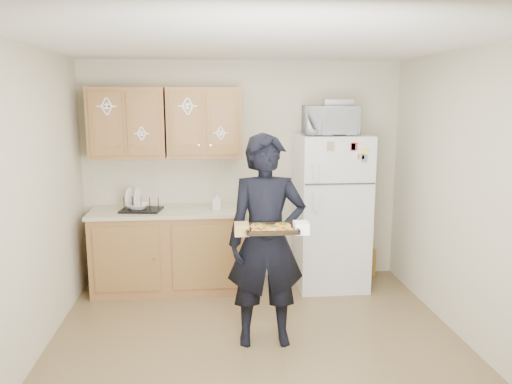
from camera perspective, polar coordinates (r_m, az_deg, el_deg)
floor at (r=4.40m, az=0.30°, el=-17.57°), size 3.60×3.60×0.00m
ceiling at (r=3.91m, az=0.34°, el=16.79°), size 3.60×3.60×0.00m
wall_back at (r=5.74m, az=-1.49°, el=2.28°), size 3.60×0.04×2.50m
wall_front at (r=2.26m, az=5.02°, el=-10.95°), size 3.60×0.04×2.50m
wall_left at (r=4.19m, az=-24.97°, el=-1.80°), size 0.04×3.60×2.50m
wall_right at (r=4.52m, az=23.68°, el=-0.87°), size 0.04×3.60×2.50m
refrigerator at (r=5.60m, az=8.55°, el=-2.21°), size 0.75×0.70×1.70m
base_cabinet at (r=5.61m, az=-9.97°, el=-6.67°), size 1.60×0.60×0.86m
countertop at (r=5.49m, az=-10.12°, el=-2.18°), size 1.64×0.64×0.04m
upper_cab_left at (r=5.55m, az=-14.49°, el=7.64°), size 0.80×0.33×0.75m
upper_cab_right at (r=5.48m, az=-5.92°, el=7.88°), size 0.80×0.33×0.75m
cereal_box at (r=6.14m, az=12.54°, el=-7.88°), size 0.20×0.07×0.32m
person at (r=4.20m, az=1.20°, el=-5.65°), size 0.66×0.44×1.81m
baking_tray at (r=3.87m, az=1.78°, el=-4.32°), size 0.41×0.30×0.04m
pizza_front_left at (r=3.79m, az=0.48°, el=-4.37°), size 0.13×0.13×0.02m
pizza_front_right at (r=3.81m, az=3.31°, el=-4.30°), size 0.13×0.13×0.02m
pizza_back_left at (r=3.92m, az=0.30°, el=-3.87°), size 0.13×0.13×0.02m
pizza_back_right at (r=3.94m, az=3.03°, el=-3.81°), size 0.13×0.13×0.02m
pizza_center at (r=3.86m, az=1.78°, el=-4.09°), size 0.13×0.13×0.02m
microwave at (r=5.41m, az=8.50°, el=8.10°), size 0.56×0.38×0.31m
foil_pan at (r=5.45m, az=9.31°, el=10.06°), size 0.32×0.23×0.06m
dish_rack at (r=5.47m, az=-13.00°, el=-1.25°), size 0.46×0.37×0.17m
bowl at (r=5.48m, az=-13.31°, el=-1.60°), size 0.27×0.27×0.06m
soap_bottle at (r=5.39m, az=-4.52°, el=-1.04°), size 0.09×0.09×0.19m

